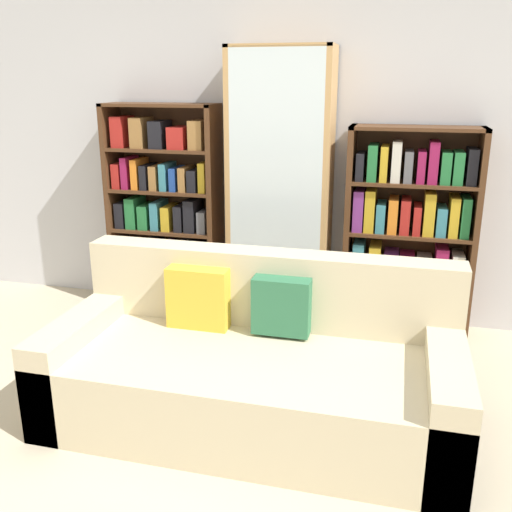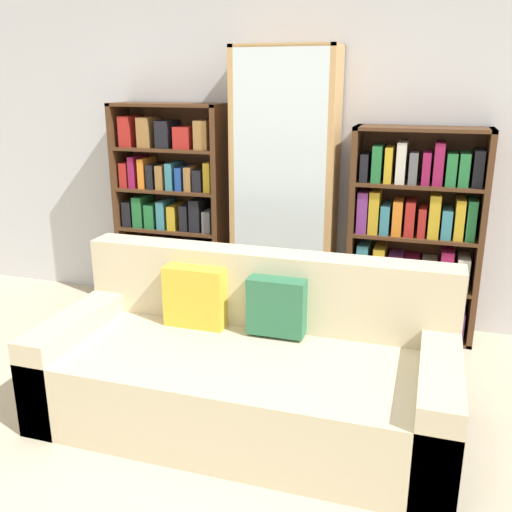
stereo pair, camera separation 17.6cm
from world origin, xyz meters
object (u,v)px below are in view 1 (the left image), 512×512
(display_cabinet, at_px, (280,191))
(bookshelf_right, at_px, (409,237))
(bookshelf_left, at_px, (166,216))
(wine_bottle, at_px, (342,332))
(couch, at_px, (254,368))

(display_cabinet, xyz_separation_m, bookshelf_right, (0.95, 0.02, -0.29))
(bookshelf_left, xyz_separation_m, bookshelf_right, (1.89, -0.00, -0.05))
(bookshelf_left, relative_size, wine_bottle, 4.50)
(bookshelf_right, bearing_deg, display_cabinet, -179.06)
(couch, xyz_separation_m, wine_bottle, (0.39, 0.91, -0.14))
(display_cabinet, relative_size, wine_bottle, 5.60)
(display_cabinet, distance_m, bookshelf_right, 1.00)
(bookshelf_right, bearing_deg, couch, -119.56)
(wine_bottle, bearing_deg, bookshelf_right, 50.60)
(bookshelf_right, bearing_deg, bookshelf_left, 179.99)
(couch, bearing_deg, wine_bottle, 66.76)
(display_cabinet, distance_m, wine_bottle, 1.13)
(bookshelf_left, distance_m, wine_bottle, 1.69)
(bookshelf_left, xyz_separation_m, display_cabinet, (0.94, -0.02, 0.25))
(bookshelf_left, bearing_deg, wine_bottle, -18.32)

